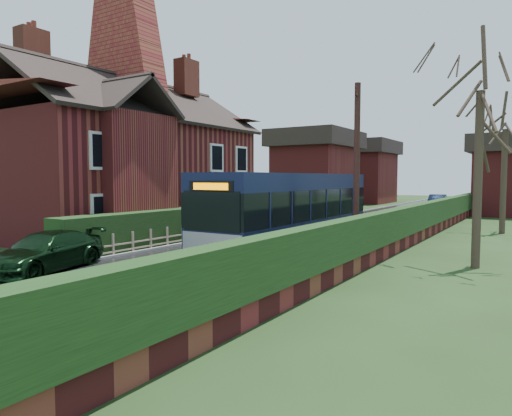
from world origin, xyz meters
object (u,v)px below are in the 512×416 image
Objects in this scene: car_silver at (284,215)px; car_green at (46,252)px; bus_stop_sign at (327,208)px; bus at (291,214)px; telegraph_pole at (357,170)px; brick_house at (127,154)px.

car_silver is 0.96× the size of car_green.
bus_stop_sign is (6.10, 8.92, 1.16)m from car_green.
car_silver is at bearing 130.53° from bus_stop_sign.
bus is 9.83m from car_silver.
telegraph_pole reaches higher than car_silver.
car_silver is 15.98m from car_green.
car_silver is at bearing 50.32° from brick_house.
car_silver is at bearing 120.02° from bus.
telegraph_pole is (1.60, -0.94, 1.56)m from bus_stop_sign.
telegraph_pole reaches higher than bus.
brick_house is at bearing -116.32° from car_silver.
car_green is at bearing -77.21° from car_silver.
telegraph_pole is at bearing -30.08° from bus_stop_sign.
brick_house is 12.21m from bus_stop_sign.
brick_house is at bearing 166.74° from telegraph_pole.
car_silver is at bearing 123.33° from telegraph_pole.
car_silver is 0.64× the size of telegraph_pole.
bus is (10.93, -1.23, -2.77)m from brick_house.
bus_stop_sign is (5.94, -7.06, 1.08)m from car_silver.
bus_stop_sign reaches higher than car_green.
bus_stop_sign is 0.41× the size of telegraph_pole.
bus_stop_sign is (11.93, 0.17, -2.57)m from brick_house.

